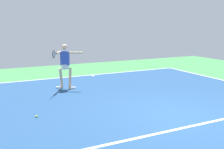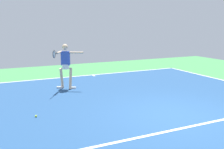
# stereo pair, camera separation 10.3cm
# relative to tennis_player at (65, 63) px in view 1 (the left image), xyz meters

# --- Properties ---
(ground_plane) EXTENTS (21.81, 21.81, 0.00)m
(ground_plane) POSITION_rel_tennis_player_xyz_m (-2.04, 4.51, -1.07)
(ground_plane) COLOR #428E4C
(court_surface) EXTENTS (10.40, 13.75, 0.00)m
(court_surface) POSITION_rel_tennis_player_xyz_m (-2.04, 4.51, -1.07)
(court_surface) COLOR navy
(court_surface) RESTS_ON ground_plane
(court_line_baseline_near) EXTENTS (10.40, 0.10, 0.01)m
(court_line_baseline_near) POSITION_rel_tennis_player_xyz_m (-2.04, -2.31, -1.07)
(court_line_baseline_near) COLOR white
(court_line_baseline_near) RESTS_ON ground_plane
(court_line_service) EXTENTS (7.80, 0.10, 0.01)m
(court_line_service) POSITION_rel_tennis_player_xyz_m (-2.04, 5.35, -1.07)
(court_line_service) COLOR white
(court_line_service) RESTS_ON ground_plane
(court_line_centre_mark) EXTENTS (0.10, 0.30, 0.01)m
(court_line_centre_mark) POSITION_rel_tennis_player_xyz_m (-2.04, -2.11, -1.07)
(court_line_centre_mark) COLOR white
(court_line_centre_mark) RESTS_ON ground_plane
(tennis_player) EXTENTS (1.36, 1.10, 1.85)m
(tennis_player) POSITION_rel_tennis_player_xyz_m (0.00, 0.00, 0.00)
(tennis_player) COLOR beige
(tennis_player) RESTS_ON ground_plane
(tennis_ball_by_baseline) EXTENTS (0.07, 0.07, 0.07)m
(tennis_ball_by_baseline) POSITION_rel_tennis_player_xyz_m (1.70, 2.92, -1.04)
(tennis_ball_by_baseline) COLOR #C6E53D
(tennis_ball_by_baseline) RESTS_ON ground_plane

